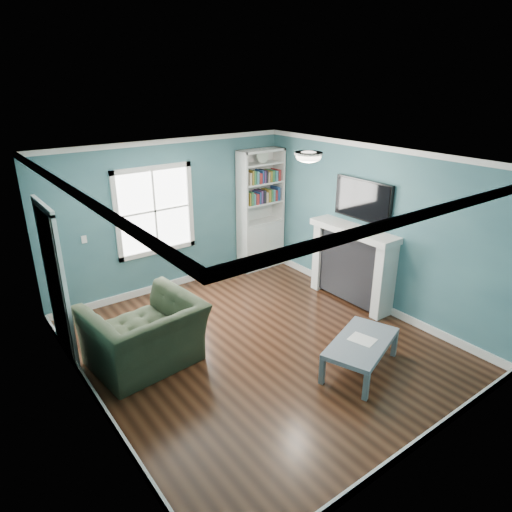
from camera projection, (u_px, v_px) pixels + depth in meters
floor at (259, 345)px, 6.44m from camera, size 5.00×5.00×0.00m
room_walls at (259, 240)px, 5.85m from camera, size 5.00×5.00×5.00m
trim at (259, 265)px, 5.98m from camera, size 4.50×5.00×2.60m
window at (155, 211)px, 7.59m from camera, size 1.40×0.06×1.50m
bookshelf at (260, 222)px, 8.79m from camera, size 0.90×0.35×2.31m
fireplace at (352, 265)px, 7.50m from camera, size 0.44×1.58×1.30m
tv at (363, 200)px, 7.17m from camera, size 0.06×1.10×0.65m
door at (55, 283)px, 5.85m from camera, size 0.12×0.98×2.17m
ceiling_fixture at (309, 156)px, 6.07m from camera, size 0.38×0.38×0.15m
light_switch at (84, 239)px, 7.01m from camera, size 0.08×0.01×0.12m
recliner at (144, 325)px, 5.81m from camera, size 1.43×1.02×1.18m
coffee_table at (361, 345)px, 5.80m from camera, size 1.29×0.98×0.42m
paper_sheet at (362, 339)px, 5.81m from camera, size 0.32×0.37×0.00m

